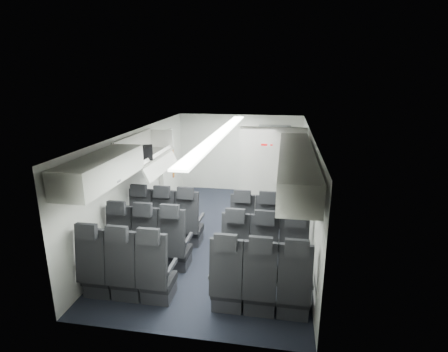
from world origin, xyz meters
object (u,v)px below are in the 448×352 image
(boarding_door, at_px, (167,168))
(seat_row_front, at_px, (216,227))
(galley_unit, at_px, (273,161))
(seat_row_mid, at_px, (205,249))
(flight_attendant, at_px, (249,174))
(seat_row_rear, at_px, (191,280))
(carry_on_bag, at_px, (141,153))

(boarding_door, bearing_deg, seat_row_front, -51.84)
(seat_row_front, height_order, galley_unit, galley_unit)
(seat_row_mid, bearing_deg, flight_attendant, 82.89)
(seat_row_rear, distance_m, boarding_door, 4.25)
(galley_unit, distance_m, flight_attendant, 1.13)
(boarding_door, xyz_separation_m, carry_on_bag, (0.26, -2.12, 0.85))
(seat_row_front, height_order, flight_attendant, flight_attendant)
(seat_row_mid, distance_m, carry_on_bag, 2.15)
(flight_attendant, xyz_separation_m, carry_on_bag, (-1.78, -2.32, 0.97))
(seat_row_mid, xyz_separation_m, boarding_door, (-1.64, 2.99, 0.55))
(boarding_door, relative_size, carry_on_bag, 4.55)
(seat_row_mid, height_order, seat_row_rear, same)
(seat_row_mid, distance_m, galley_unit, 4.30)
(seat_row_front, relative_size, seat_row_rear, 1.00)
(seat_row_front, bearing_deg, carry_on_bag, -178.44)
(galley_unit, distance_m, boarding_door, 2.84)
(seat_row_rear, bearing_deg, galley_unit, 79.35)
(galley_unit, bearing_deg, boarding_door, -155.72)
(boarding_door, height_order, carry_on_bag, carry_on_bag)
(galley_unit, relative_size, carry_on_bag, 4.65)
(seat_row_rear, xyz_separation_m, carry_on_bag, (-1.38, 1.76, 1.41))
(seat_row_rear, xyz_separation_m, galley_unit, (0.95, 5.05, 0.55))
(galley_unit, bearing_deg, seat_row_front, -106.28)
(seat_row_rear, bearing_deg, seat_row_front, 90.00)
(seat_row_front, xyz_separation_m, boarding_door, (-1.64, 2.09, 0.55))
(seat_row_mid, relative_size, boarding_door, 1.79)
(flight_attendant, bearing_deg, galley_unit, -4.98)
(seat_row_front, bearing_deg, galley_unit, 73.72)
(seat_row_mid, xyz_separation_m, flight_attendant, (0.40, 3.18, 0.44))
(seat_row_front, distance_m, flight_attendant, 2.35)
(seat_row_front, bearing_deg, boarding_door, 128.16)
(seat_row_front, xyz_separation_m, seat_row_rear, (0.00, -1.80, 0.00))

